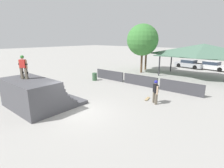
% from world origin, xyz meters
% --- Properties ---
extents(ground_plane, '(160.00, 160.00, 0.00)m').
position_xyz_m(ground_plane, '(0.00, 0.00, 0.00)').
color(ground_plane, '#A3A09B').
extents(quarter_pipe_ramp, '(4.38, 4.19, 1.97)m').
position_xyz_m(quarter_pipe_ramp, '(-2.89, -1.19, 0.87)').
color(quarter_pipe_ramp, '#4C4C51').
rests_on(quarter_pipe_ramp, ground).
extents(skater_on_deck, '(0.65, 0.45, 1.57)m').
position_xyz_m(skater_on_deck, '(-3.40, -1.57, 2.87)').
color(skater_on_deck, '#6B6051').
rests_on(skater_on_deck, quarter_pipe_ramp).
extents(skateboard_on_deck, '(0.79, 0.30, 0.09)m').
position_xyz_m(skateboard_on_deck, '(-3.83, -1.40, 2.03)').
color(skateboard_on_deck, green).
rests_on(skateboard_on_deck, quarter_pipe_ramp).
extents(bystander_walking, '(0.60, 0.51, 1.74)m').
position_xyz_m(bystander_walking, '(3.03, 4.63, 1.02)').
color(bystander_walking, '#6B6051').
rests_on(bystander_walking, ground).
extents(skateboard_on_ground, '(0.36, 0.82, 0.09)m').
position_xyz_m(skateboard_on_ground, '(2.19, 5.07, 0.06)').
color(skateboard_on_ground, blue).
rests_on(skateboard_on_ground, ground).
extents(barrier_fence, '(11.79, 0.12, 1.05)m').
position_xyz_m(barrier_fence, '(-0.41, 8.24, 0.52)').
color(barrier_fence, '#3D3D42').
rests_on(barrier_fence, ground).
extents(pavilion_shelter, '(10.30, 4.44, 4.00)m').
position_xyz_m(pavilion_shelter, '(3.27, 15.83, 3.22)').
color(pavilion_shelter, '#2D2D33').
rests_on(pavilion_shelter, ground).
extents(tree_beside_pavilion, '(4.14, 4.14, 6.44)m').
position_xyz_m(tree_beside_pavilion, '(-3.88, 14.30, 4.37)').
color(tree_beside_pavilion, brown).
rests_on(tree_beside_pavilion, ground).
extents(tree_far_back, '(3.34, 3.34, 6.05)m').
position_xyz_m(tree_far_back, '(-4.61, 16.74, 4.37)').
color(tree_far_back, brown).
rests_on(tree_far_back, ground).
extents(trash_bin, '(0.52, 0.52, 0.85)m').
position_xyz_m(trash_bin, '(-5.46, 6.88, 0.42)').
color(trash_bin, '#385B3D').
rests_on(trash_bin, ground).
extents(parked_car_silver, '(4.61, 2.54, 1.27)m').
position_xyz_m(parked_car_silver, '(-0.11, 22.76, 0.60)').
color(parked_car_silver, '#A8AAAF').
rests_on(parked_car_silver, ground).
extents(parked_car_white, '(4.79, 2.57, 1.27)m').
position_xyz_m(parked_car_white, '(3.11, 22.85, 0.60)').
color(parked_car_white, silver).
rests_on(parked_car_white, ground).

